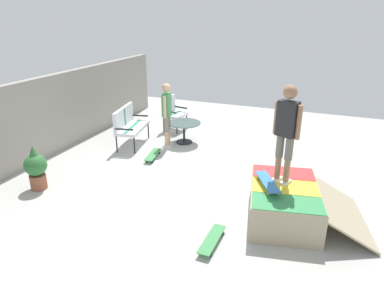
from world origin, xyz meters
name	(u,v)px	position (x,y,z in m)	size (l,w,h in m)	color
ground_plane	(206,176)	(0.00, 0.00, -0.05)	(12.00, 12.00, 0.10)	#B2B2AD
back_wall_cinderblock	(57,113)	(0.00, 4.00, 0.96)	(9.00, 0.20, 1.93)	gray
skate_ramp	(286,203)	(-1.14, -1.85, 0.31)	(1.96, 2.21, 0.62)	tan
patio_bench	(128,123)	(0.92, 2.51, 0.62)	(1.33, 0.79, 1.02)	black
patio_chair_near_house	(172,110)	(2.49, 1.97, 0.61)	(0.70, 0.64, 1.02)	black
patio_table	(184,128)	(1.60, 1.21, 0.40)	(0.90, 0.90, 0.57)	black
person_watching	(167,111)	(1.18, 1.50, 0.98)	(0.47, 0.29, 1.68)	silver
person_skater	(287,128)	(-1.01, -1.72, 1.60)	(0.33, 0.45, 1.69)	silver
skateboard_by_bench	(153,155)	(0.34, 1.50, 0.08)	(0.82, 0.34, 0.10)	#3F8C4C
skateboard_spare	(212,239)	(-2.29, -0.92, 0.08)	(0.80, 0.22, 0.10)	#3F8C4C
skateboard_on_ramp	(268,182)	(-1.27, -1.54, 0.70)	(0.80, 0.56, 0.10)	#3372B2
potted_plant	(36,167)	(-1.89, 2.92, 0.47)	(0.44, 0.44, 0.92)	brown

